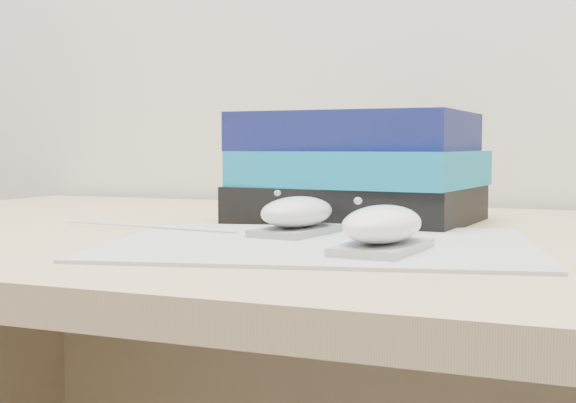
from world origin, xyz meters
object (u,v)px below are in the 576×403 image
at_px(mouse_front, 382,228).
at_px(pouch, 303,181).
at_px(mouse_rear, 297,215).
at_px(book_stack, 359,168).

distance_m(mouse_front, pouch, 0.31).
height_order(mouse_rear, mouse_front, mouse_front).
bearing_deg(pouch, book_stack, 29.30).
bearing_deg(book_stack, mouse_front, -68.88).
bearing_deg(book_stack, mouse_rear, -92.17).
height_order(mouse_rear, pouch, pouch).
relative_size(mouse_rear, book_stack, 0.39).
height_order(mouse_front, pouch, pouch).
xyz_separation_m(mouse_rear, pouch, (-0.05, 0.15, 0.03)).
bearing_deg(book_stack, pouch, -150.70).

